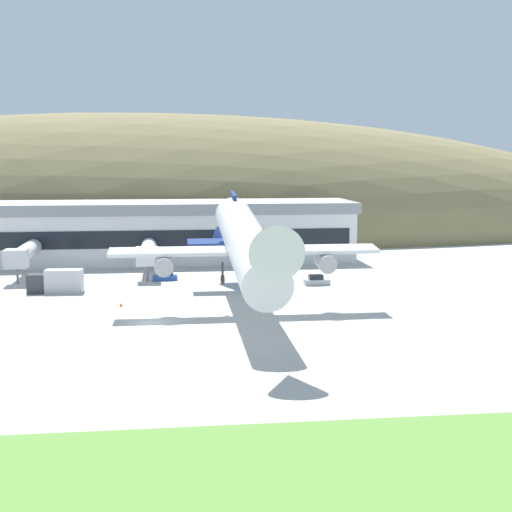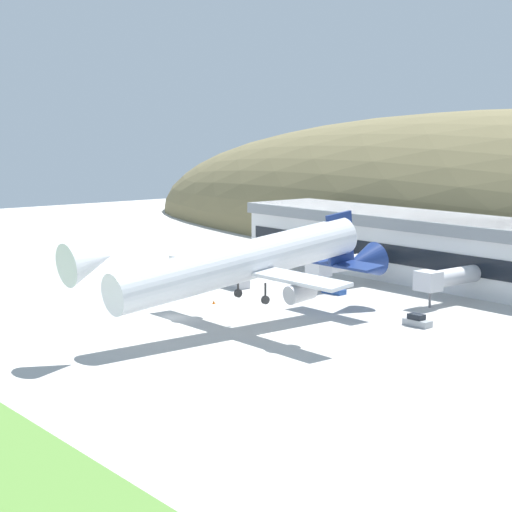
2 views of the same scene
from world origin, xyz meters
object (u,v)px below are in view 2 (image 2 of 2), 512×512
Objects in this scene: fuel_truck at (200,263)px; service_car_0 at (417,321)px; cargo_airplane at (246,263)px; box_truck at (231,277)px; jetway_0 at (267,250)px; service_car_1 at (334,290)px; traffic_cone_0 at (214,302)px; jetway_1 at (344,264)px; terminal_building at (417,242)px; jetway_2 at (446,278)px.

service_car_0 is at bearing -2.85° from fuel_truck.
cargo_airplane is 31.58m from box_truck.
cargo_airplane reaches higher than jetway_0.
service_car_1 is (22.52, -4.81, -3.39)m from jetway_0.
service_car_1 is 20.27m from traffic_cone_0.
fuel_truck is 14.31× the size of traffic_cone_0.
cargo_airplane is 86.53× the size of traffic_cone_0.
service_car_0 is 6.75× the size of traffic_cone_0.
cargo_airplane is 28.86m from service_car_1.
fuel_truck is (-27.63, -9.31, -2.48)m from jetway_1.
jetway_0 is 28.13× the size of traffic_cone_0.
jetway_0 is at bearing -141.09° from terminal_building.
service_car_0 is at bearing -64.85° from jetway_2.
terminal_building is 18.81× the size of service_car_1.
jetway_1 is at bearing 0.30° from jetway_0.
jetway_2 is at bearing 79.10° from cargo_airplane.
service_car_1 is at bearing -85.53° from terminal_building.
cargo_airplane reaches higher than service_car_0.
traffic_cone_0 is (24.75, -15.06, -1.24)m from fuel_truck.
jetway_0 is at bearing 124.77° from traffic_cone_0.
terminal_building is 8.94× the size of fuel_truck.
service_car_1 is at bearing 29.21° from box_truck.
terminal_building is 16.90m from jetway_1.
cargo_airplane is at bearing -33.86° from box_truck.
traffic_cone_0 is (-5.67, -19.46, -0.32)m from service_car_1.
jetway_0 is 15.38m from box_truck.
jetway_0 and jetway_1 have the same top height.
jetway_0 is 1.01× the size of jetway_1.
fuel_truck is at bearing -166.41° from jetway_2.
box_truck is (-15.45, -8.64, 1.00)m from service_car_1.
fuel_truck is 15.56m from box_truck.
terminal_building is at bearing 94.47° from service_car_1.
terminal_building reaches higher than service_car_0.
box_truck is (-31.83, -15.56, -2.39)m from jetway_2.
cargo_airplane is 24.12m from service_car_0.
jetway_0 is 44.96m from cargo_airplane.
fuel_truck reaches higher than service_car_1.
terminal_building is at bearing 38.91° from jetway_0.
jetway_2 is at bearing 13.59° from fuel_truck.
jetway_2 is 33.63m from cargo_airplane.
terminal_building is 4.54× the size of jetway_0.
terminal_building reaches higher than box_truck.
jetway_0 reaches higher than service_car_0.
jetway_1 is 27.79× the size of traffic_cone_0.
service_car_1 is (-16.37, -6.92, -3.39)m from jetway_2.
service_car_1 is (-22.93, 7.06, -0.05)m from service_car_0.
terminal_building reaches higher than fuel_truck.
box_truck is (-13.76, -30.26, -4.71)m from terminal_building.
box_truck is 13.60× the size of traffic_cone_0.
jetway_1 reaches higher than traffic_cone_0.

